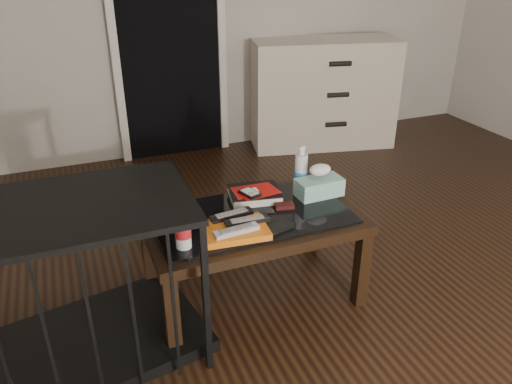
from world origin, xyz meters
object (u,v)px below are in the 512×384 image
tissue_box (319,187)px  water_bottle_right (301,167)px  pet_crate (90,307)px  dresser (322,93)px  coffee_table (252,226)px  water_bottle_left (182,222)px  textbook (255,194)px

tissue_box → water_bottle_right: bearing=115.1°
pet_crate → dresser: bearing=31.1°
coffee_table → water_bottle_right: 0.41m
coffee_table → pet_crate: pet_crate is taller
dresser → water_bottle_right: (-1.01, -1.64, 0.13)m
coffee_table → tissue_box: 0.40m
dresser → water_bottle_left: size_ratio=5.38×
dresser → water_bottle_right: dresser is taller
dresser → textbook: (-1.27, -1.65, 0.03)m
coffee_table → water_bottle_left: (-0.37, -0.16, 0.18)m
coffee_table → water_bottle_right: water_bottle_right is taller
water_bottle_left → water_bottle_right: (0.70, 0.32, 0.00)m
dresser → water_bottle_right: size_ratio=5.38×
coffee_table → water_bottle_left: 0.44m
water_bottle_right → tissue_box: water_bottle_right is taller
textbook → water_bottle_right: (0.26, 0.02, 0.10)m
water_bottle_left → coffee_table: bearing=23.4°
coffee_table → tissue_box: tissue_box is taller
coffee_table → tissue_box: size_ratio=4.35×
water_bottle_left → water_bottle_right: same height
dresser → pet_crate: size_ratio=1.28×
pet_crate → textbook: pet_crate is taller
dresser → tissue_box: bearing=-106.4°
coffee_table → pet_crate: size_ratio=1.00×
dresser → tissue_box: dresser is taller
pet_crate → textbook: bearing=5.8°
water_bottle_right → pet_crate: bearing=-166.2°
dresser → pet_crate: 2.86m
pet_crate → water_bottle_left: bearing=-17.8°
textbook → tissue_box: tissue_box is taller
water_bottle_right → tissue_box: bearing=-62.8°
water_bottle_left → water_bottle_right: size_ratio=1.00×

